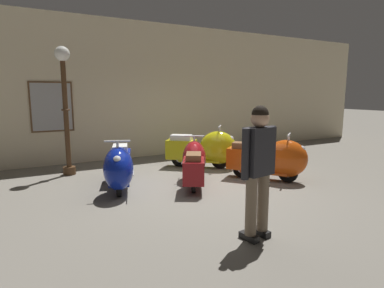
{
  "coord_description": "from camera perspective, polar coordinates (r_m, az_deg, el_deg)",
  "views": [
    {
      "loc": [
        -3.11,
        -5.31,
        1.86
      ],
      "look_at": [
        0.2,
        0.74,
        0.75
      ],
      "focal_mm": 29.95,
      "sensor_mm": 36.0,
      "label": 1
    }
  ],
  "objects": [
    {
      "name": "scooter_1",
      "position": [
        6.59,
        0.37,
        -3.3
      ],
      "size": [
        1.17,
        1.6,
        0.97
      ],
      "rotation": [
        0.0,
        0.0,
        1.05
      ],
      "color": "black",
      "rests_on": "ground"
    },
    {
      "name": "scooter_3",
      "position": [
        7.0,
        14.21,
        -2.63
      ],
      "size": [
        1.42,
        1.6,
        1.02
      ],
      "rotation": [
        0.0,
        0.0,
        -0.89
      ],
      "color": "black",
      "rests_on": "ground"
    },
    {
      "name": "showroom_back_wall",
      "position": [
        9.35,
        -10.63,
        9.31
      ],
      "size": [
        18.0,
        0.63,
        3.83
      ],
      "color": "beige",
      "rests_on": "ground"
    },
    {
      "name": "visitor_0",
      "position": [
        4.07,
        11.75,
        -3.43
      ],
      "size": [
        0.57,
        0.32,
        1.71
      ],
      "rotation": [
        0.0,
        0.0,
        1.73
      ],
      "color": "black",
      "rests_on": "ground"
    },
    {
      "name": "lamppost",
      "position": [
        7.69,
        -21.69,
        7.46
      ],
      "size": [
        0.33,
        0.33,
        2.85
      ],
      "color": "#472D19",
      "rests_on": "ground"
    },
    {
      "name": "scooter_2",
      "position": [
        7.93,
        2.63,
        -0.85
      ],
      "size": [
        1.65,
        1.49,
        1.06
      ],
      "rotation": [
        0.0,
        0.0,
        -0.69
      ],
      "color": "black",
      "rests_on": "ground"
    },
    {
      "name": "ground_plane",
      "position": [
        6.43,
        1.65,
        -7.68
      ],
      "size": [
        60.0,
        60.0,
        0.0
      ],
      "primitive_type": "plane",
      "color": "slate"
    },
    {
      "name": "scooter_0",
      "position": [
        6.22,
        -12.84,
        -4.02
      ],
      "size": [
        0.98,
        1.75,
        1.03
      ],
      "rotation": [
        0.0,
        0.0,
        -1.89
      ],
      "color": "black",
      "rests_on": "ground"
    }
  ]
}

